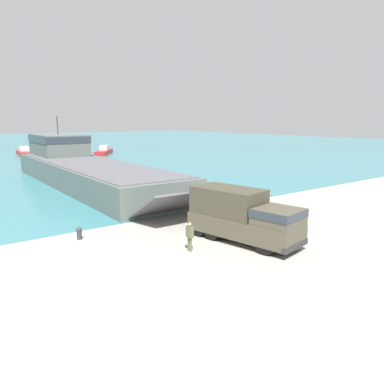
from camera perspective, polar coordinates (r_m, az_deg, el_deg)
The scene contains 9 objects.
ground_plane at distance 25.67m, azimuth 9.82°, elevation -5.41°, with size 240.00×240.00×0.00m, color #9E998E.
landing_craft at distance 44.72m, azimuth -16.35°, elevation 3.76°, with size 8.26×36.01×7.61m.
military_truck at distance 22.39m, azimuth 7.73°, elevation -3.59°, with size 3.67×7.28×3.12m.
soldier_on_ramp at distance 20.72m, azimuth -0.35°, elevation -6.53°, with size 0.24×0.44×1.65m.
moored_boat_b at distance 83.46m, azimuth -24.15°, elevation 5.55°, with size 3.05×8.33×1.73m.
moored_boat_c at distance 80.54m, azimuth -13.30°, elevation 6.06°, with size 6.90×8.59×1.77m.
mooring_bollard at distance 23.87m, azimuth -16.81°, elevation -5.95°, with size 0.35×0.35×0.77m.
shoreline_rock_a at distance 36.61m, azimuth 11.64°, elevation -0.52°, with size 0.65×0.65×0.65m, color #66605B.
shoreline_rock_b at distance 34.52m, azimuth 8.81°, elevation -1.12°, with size 0.96×0.96×0.96m, color gray.
Camera 1 is at (-17.96, -16.87, 7.21)m, focal length 35.00 mm.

